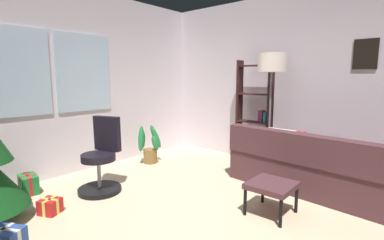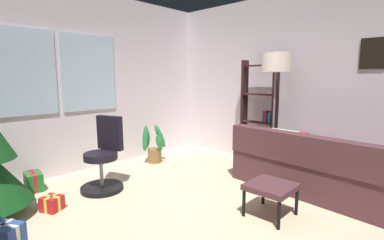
% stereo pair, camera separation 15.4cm
% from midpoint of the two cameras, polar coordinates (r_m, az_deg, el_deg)
% --- Properties ---
extents(ground_plane, '(4.89, 5.45, 0.10)m').
position_cam_midpoint_polar(ground_plane, '(3.14, 6.24, -21.34)').
color(ground_plane, beige).
extents(wall_back_with_windows, '(4.89, 0.12, 2.88)m').
position_cam_midpoint_polar(wall_back_with_windows, '(4.90, -20.67, 7.20)').
color(wall_back_with_windows, silver).
rests_on(wall_back_with_windows, ground_plane).
extents(wall_right_with_frames, '(0.12, 5.45, 2.88)m').
position_cam_midpoint_polar(wall_right_with_frames, '(4.96, 24.31, 6.94)').
color(wall_right_with_frames, silver).
rests_on(wall_right_with_frames, ground_plane).
extents(couch, '(1.64, 2.23, 0.82)m').
position_cam_midpoint_polar(couch, '(4.26, 26.33, -9.02)').
color(couch, '#4E2C31').
rests_on(couch, ground_plane).
extents(footstool, '(0.48, 0.47, 0.36)m').
position_cam_midpoint_polar(footstool, '(3.33, 16.82, -12.94)').
color(footstool, '#4E2C31').
rests_on(footstool, ground_plane).
extents(gift_box_red, '(0.26, 0.27, 0.17)m').
position_cam_midpoint_polar(gift_box_red, '(3.72, -25.11, -14.88)').
color(gift_box_red, red).
rests_on(gift_box_red, ground_plane).
extents(gift_box_green, '(0.24, 0.34, 0.25)m').
position_cam_midpoint_polar(gift_box_green, '(4.44, -28.24, -10.78)').
color(gift_box_green, '#1E722D').
rests_on(gift_box_green, ground_plane).
extents(gift_box_blue, '(0.31, 0.35, 0.28)m').
position_cam_midpoint_polar(gift_box_blue, '(3.07, -32.13, -19.56)').
color(gift_box_blue, '#2D4C99').
rests_on(gift_box_blue, ground_plane).
extents(office_chair, '(0.56, 0.56, 0.99)m').
position_cam_midpoint_polar(office_chair, '(4.05, -16.15, -7.91)').
color(office_chair, black).
rests_on(office_chair, ground_plane).
extents(bookshelf, '(0.18, 0.64, 1.81)m').
position_cam_midpoint_polar(bookshelf, '(5.10, 14.06, 0.09)').
color(bookshelf, '#311718').
rests_on(bookshelf, ground_plane).
extents(floor_lamp, '(0.42, 0.42, 1.87)m').
position_cam_midpoint_polar(floor_lamp, '(4.53, 17.36, 9.67)').
color(floor_lamp, slate).
rests_on(floor_lamp, ground_plane).
extents(potted_plant, '(0.50, 0.43, 0.70)m').
position_cam_midpoint_polar(potted_plant, '(5.14, -6.84, -5.35)').
color(potted_plant, olive).
rests_on(potted_plant, ground_plane).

